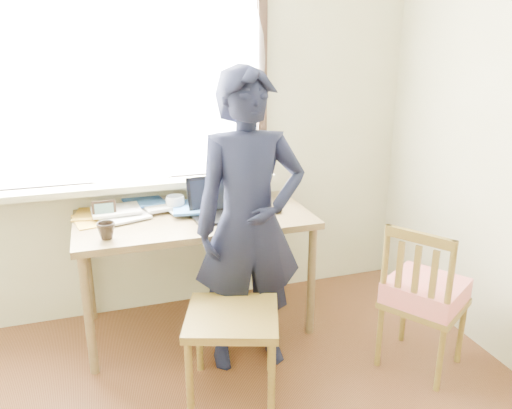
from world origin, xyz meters
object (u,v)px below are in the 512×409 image
object	(u,v)px
desk	(195,228)
person	(250,224)
mug_white	(175,203)
side_chair	(424,294)
mug_dark	(106,231)
laptop	(218,207)
work_chair	(232,326)

from	to	relation	value
desk	person	bearing A→B (deg)	-63.24
mug_white	side_chair	bearing A→B (deg)	-38.38
mug_white	mug_dark	distance (m)	0.58
laptop	work_chair	distance (m)	0.82
desk	laptop	world-z (taller)	laptop
mug_dark	side_chair	world-z (taller)	side_chair
mug_dark	side_chair	size ratio (longest dim) A/B	0.11
desk	person	xyz separation A→B (m)	(0.22, -0.44, 0.16)
mug_white	mug_dark	bearing A→B (deg)	-139.91
side_chair	mug_dark	bearing A→B (deg)	160.21
laptop	work_chair	size ratio (longest dim) A/B	0.63
side_chair	laptop	bearing A→B (deg)	141.38
laptop	mug_white	bearing A→B (deg)	142.63
mug_white	person	distance (m)	0.67
mug_white	work_chair	distance (m)	0.97
mug_white	side_chair	xyz separation A→B (m)	(1.22, -0.97, -0.36)
work_chair	side_chair	world-z (taller)	side_chair
desk	mug_dark	bearing A→B (deg)	-157.72
desk	side_chair	size ratio (longest dim) A/B	1.64
mug_dark	side_chair	bearing A→B (deg)	-19.79
mug_dark	work_chair	size ratio (longest dim) A/B	0.17
mug_dark	person	bearing A→B (deg)	-16.46
mug_white	mug_dark	size ratio (longest dim) A/B	1.21
desk	mug_white	size ratio (longest dim) A/B	11.91
desk	side_chair	world-z (taller)	side_chair
mug_dark	side_chair	distance (m)	1.80
mug_dark	person	distance (m)	0.79
work_chair	person	world-z (taller)	person
laptop	side_chair	size ratio (longest dim) A/B	0.43
work_chair	person	size ratio (longest dim) A/B	0.35
laptop	work_chair	bearing A→B (deg)	-98.74
side_chair	person	xyz separation A→B (m)	(-0.91, 0.38, 0.39)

